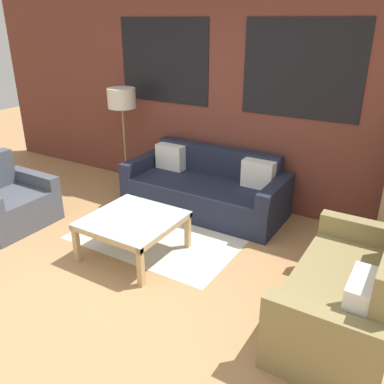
% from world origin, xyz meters
% --- Properties ---
extents(ground_plane, '(16.00, 16.00, 0.00)m').
position_xyz_m(ground_plane, '(0.00, 0.00, 0.00)').
color(ground_plane, '#AD7F51').
extents(wall_back_brick, '(8.40, 0.09, 2.80)m').
position_xyz_m(wall_back_brick, '(0.00, 2.44, 1.41)').
color(wall_back_brick, brown).
rests_on(wall_back_brick, ground_plane).
extents(rug, '(1.89, 1.58, 0.00)m').
position_xyz_m(rug, '(-0.11, 1.19, 0.00)').
color(rug, silver).
rests_on(rug, ground_plane).
extents(couch_dark, '(2.08, 0.88, 0.78)m').
position_xyz_m(couch_dark, '(-0.01, 1.95, 0.28)').
color(couch_dark, '#1E2338').
rests_on(couch_dark, ground_plane).
extents(settee_vintage, '(0.80, 1.60, 0.92)m').
position_xyz_m(settee_vintage, '(2.06, 0.60, 0.31)').
color(settee_vintage, olive).
rests_on(settee_vintage, ground_plane).
extents(armchair_corner, '(0.80, 0.91, 0.84)m').
position_xyz_m(armchair_corner, '(-1.85, 0.33, 0.28)').
color(armchair_corner, '#474C56').
rests_on(armchair_corner, ground_plane).
extents(coffee_table, '(0.91, 0.91, 0.43)m').
position_xyz_m(coffee_table, '(-0.11, 0.58, 0.37)').
color(coffee_table, silver).
rests_on(coffee_table, ground_plane).
extents(floor_lamp, '(0.39, 0.39, 1.46)m').
position_xyz_m(floor_lamp, '(-1.41, 2.02, 1.26)').
color(floor_lamp, olive).
rests_on(floor_lamp, ground_plane).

